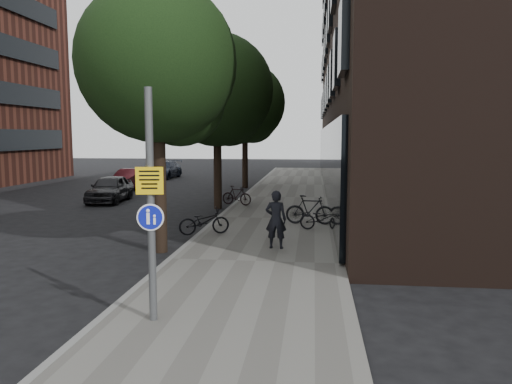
# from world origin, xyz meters

# --- Properties ---
(ground) EXTENTS (120.00, 120.00, 0.00)m
(ground) POSITION_xyz_m (0.00, 0.00, 0.00)
(ground) COLOR black
(ground) RESTS_ON ground
(sidewalk) EXTENTS (4.50, 60.00, 0.12)m
(sidewalk) POSITION_xyz_m (0.25, 10.00, 0.06)
(sidewalk) COLOR #62605A
(sidewalk) RESTS_ON ground
(curb_edge) EXTENTS (0.15, 60.00, 0.13)m
(curb_edge) POSITION_xyz_m (-2.00, 10.00, 0.07)
(curb_edge) COLOR slate
(curb_edge) RESTS_ON ground
(building_right_dark_brick) EXTENTS (12.00, 40.00, 18.00)m
(building_right_dark_brick) POSITION_xyz_m (8.50, 22.00, 9.00)
(building_right_dark_brick) COLOR black
(building_right_dark_brick) RESTS_ON ground
(street_tree_near) EXTENTS (4.40, 4.40, 7.50)m
(street_tree_near) POSITION_xyz_m (-2.53, 4.64, 5.11)
(street_tree_near) COLOR black
(street_tree_near) RESTS_ON ground
(street_tree_mid) EXTENTS (5.00, 5.00, 7.80)m
(street_tree_mid) POSITION_xyz_m (-2.53, 13.14, 5.11)
(street_tree_mid) COLOR black
(street_tree_mid) RESTS_ON ground
(street_tree_far) EXTENTS (5.00, 5.00, 7.80)m
(street_tree_far) POSITION_xyz_m (-2.53, 22.14, 5.11)
(street_tree_far) COLOR black
(street_tree_far) RESTS_ON ground
(signpost) EXTENTS (0.46, 0.13, 3.99)m
(signpost) POSITION_xyz_m (-1.04, -0.92, 2.14)
(signpost) COLOR #595B5E
(signpost) RESTS_ON sidewalk
(pedestrian) EXTENTS (0.63, 0.45, 1.65)m
(pedestrian) POSITION_xyz_m (0.65, 4.83, 0.95)
(pedestrian) COLOR black
(pedestrian) RESTS_ON sidewalk
(parked_bike_facade_near) EXTENTS (1.60, 0.84, 0.80)m
(parked_bike_facade_near) POSITION_xyz_m (2.00, 7.70, 0.52)
(parked_bike_facade_near) COLOR black
(parked_bike_facade_near) RESTS_ON sidewalk
(parked_bike_facade_far) EXTENTS (1.78, 0.63, 1.05)m
(parked_bike_facade_far) POSITION_xyz_m (1.58, 8.82, 0.64)
(parked_bike_facade_far) COLOR black
(parked_bike_facade_far) RESTS_ON sidewalk
(parked_bike_curb_near) EXTENTS (1.73, 1.19, 0.86)m
(parked_bike_curb_near) POSITION_xyz_m (-1.80, 6.55, 0.55)
(parked_bike_curb_near) COLOR black
(parked_bike_curb_near) RESTS_ON sidewalk
(parked_bike_curb_far) EXTENTS (1.54, 0.88, 0.89)m
(parked_bike_curb_far) POSITION_xyz_m (-1.80, 13.40, 0.57)
(parked_bike_curb_far) COLOR black
(parked_bike_curb_far) RESTS_ON sidewalk
(parked_car_near) EXTENTS (1.90, 4.02, 1.33)m
(parked_car_near) POSITION_xyz_m (-8.40, 14.69, 0.67)
(parked_car_near) COLOR black
(parked_car_near) RESTS_ON ground
(parked_car_mid) EXTENTS (1.80, 4.01, 1.28)m
(parked_car_mid) POSITION_xyz_m (-9.39, 20.05, 0.64)
(parked_car_mid) COLOR #51171D
(parked_car_mid) RESTS_ON ground
(parked_car_far) EXTENTS (2.02, 4.66, 1.34)m
(parked_car_far) POSITION_xyz_m (-9.83, 28.40, 0.67)
(parked_car_far) COLOR #1D2434
(parked_car_far) RESTS_ON ground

